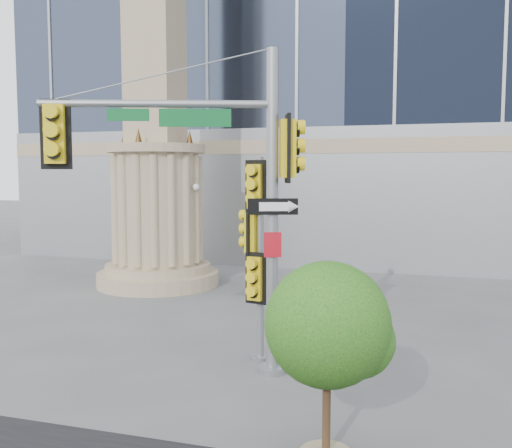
# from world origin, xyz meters

# --- Properties ---
(ground) EXTENTS (120.00, 120.00, 0.00)m
(ground) POSITION_xyz_m (0.00, 0.00, 0.00)
(ground) COLOR #545456
(ground) RESTS_ON ground
(monument) EXTENTS (4.40, 4.40, 16.60)m
(monument) POSITION_xyz_m (-6.00, 9.00, 5.52)
(monument) COLOR tan
(monument) RESTS_ON ground
(main_signal_pole) EXTENTS (4.88, 2.08, 6.54)m
(main_signal_pole) POSITION_xyz_m (-0.71, 0.98, 4.05)
(main_signal_pole) COLOR slate
(main_signal_pole) RESTS_ON ground
(secondary_signal_pole) EXTENTS (0.77, 0.66, 4.44)m
(secondary_signal_pole) POSITION_xyz_m (-0.10, 1.91, 2.61)
(secondary_signal_pole) COLOR slate
(secondary_signal_pole) RESTS_ON ground
(street_tree) EXTENTS (1.84, 1.80, 2.87)m
(street_tree) POSITION_xyz_m (2.12, -1.79, 1.89)
(street_tree) COLOR tan
(street_tree) RESTS_ON ground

